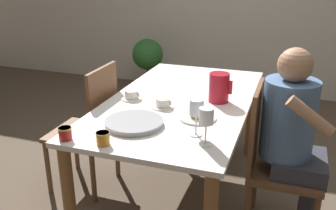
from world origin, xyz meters
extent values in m
plane|color=brown|center=(0.00, 0.00, 0.00)|extent=(20.00, 20.00, 0.00)
cube|color=silver|center=(0.00, 0.00, 0.72)|extent=(0.91, 1.67, 0.03)
cylinder|color=brown|center=(-0.40, -0.78, 0.35)|extent=(0.07, 0.07, 0.71)
cylinder|color=brown|center=(-0.40, 0.78, 0.35)|extent=(0.07, 0.07, 0.71)
cylinder|color=brown|center=(0.40, 0.78, 0.35)|extent=(0.07, 0.07, 0.71)
cylinder|color=brown|center=(0.90, 0.01, 0.20)|extent=(0.04, 0.04, 0.41)
cylinder|color=brown|center=(0.53, 0.01, 0.20)|extent=(0.04, 0.04, 0.41)
cube|color=brown|center=(0.72, -0.18, 0.42)|extent=(0.42, 0.42, 0.03)
cube|color=brown|center=(0.52, -0.18, 0.69)|extent=(0.03, 0.39, 0.50)
cylinder|color=brown|center=(-0.90, -0.30, 0.20)|extent=(0.04, 0.04, 0.41)
cylinder|color=brown|center=(-0.90, 0.07, 0.20)|extent=(0.04, 0.04, 0.41)
cylinder|color=brown|center=(-0.53, -0.30, 0.20)|extent=(0.04, 0.04, 0.41)
cylinder|color=brown|center=(-0.53, 0.07, 0.20)|extent=(0.04, 0.04, 0.41)
cube|color=brown|center=(-0.72, -0.11, 0.42)|extent=(0.42, 0.42, 0.03)
cube|color=brown|center=(-0.52, -0.11, 0.69)|extent=(0.03, 0.39, 0.50)
cylinder|color=#33333D|center=(0.86, -0.10, 0.22)|extent=(0.09, 0.09, 0.44)
cube|color=#33333D|center=(0.79, -0.18, 0.48)|extent=(0.30, 0.34, 0.11)
cylinder|color=#4C6B93|center=(0.70, -0.18, 0.76)|extent=(0.30, 0.30, 0.46)
sphere|color=#A37556|center=(0.70, -0.18, 1.08)|extent=(0.19, 0.19, 0.19)
cylinder|color=#A37556|center=(0.80, -0.39, 0.87)|extent=(0.25, 0.06, 0.20)
cylinder|color=#A31423|center=(0.25, 0.04, 0.83)|extent=(0.13, 0.13, 0.19)
cube|color=#A31423|center=(0.32, 0.04, 0.84)|extent=(0.02, 0.02, 0.09)
cone|color=#A31423|center=(0.20, 0.04, 0.91)|extent=(0.04, 0.04, 0.04)
cylinder|color=white|center=(0.24, -0.50, 0.74)|extent=(0.07, 0.07, 0.00)
cylinder|color=white|center=(0.24, -0.50, 0.80)|extent=(0.01, 0.01, 0.11)
cylinder|color=white|center=(0.24, -0.50, 0.89)|extent=(0.07, 0.07, 0.08)
cylinder|color=white|center=(0.31, -0.59, 0.74)|extent=(0.07, 0.07, 0.00)
cylinder|color=white|center=(0.31, -0.59, 0.80)|extent=(0.01, 0.01, 0.11)
cylinder|color=white|center=(0.31, -0.59, 0.89)|extent=(0.07, 0.07, 0.08)
cylinder|color=orange|center=(0.31, -0.59, 0.87)|extent=(0.06, 0.06, 0.05)
cylinder|color=silver|center=(-0.06, -0.18, 0.74)|extent=(0.15, 0.15, 0.01)
cylinder|color=silver|center=(-0.06, -0.18, 0.77)|extent=(0.09, 0.09, 0.05)
cube|color=silver|center=(-0.01, -0.18, 0.77)|extent=(0.01, 0.01, 0.03)
cylinder|color=silver|center=(-0.31, -0.10, 0.74)|extent=(0.15, 0.15, 0.01)
cylinder|color=silver|center=(-0.31, -0.10, 0.77)|extent=(0.09, 0.09, 0.05)
cube|color=silver|center=(-0.26, -0.10, 0.77)|extent=(0.01, 0.01, 0.03)
cylinder|color=#9E9EA3|center=(-0.12, -0.49, 0.74)|extent=(0.32, 0.32, 0.02)
cylinder|color=#9E9EA3|center=(-0.12, -0.49, 0.76)|extent=(0.33, 0.33, 0.01)
cylinder|color=silver|center=(0.19, -0.29, 0.74)|extent=(0.22, 0.22, 0.01)
sphere|color=tan|center=(0.19, -0.29, 0.78)|extent=(0.10, 0.10, 0.10)
cylinder|color=#C67A1E|center=(-0.17, -0.76, 0.77)|extent=(0.07, 0.07, 0.07)
cylinder|color=gold|center=(-0.17, -0.76, 0.80)|extent=(0.07, 0.07, 0.01)
cylinder|color=#A81E1E|center=(-0.38, -0.77, 0.77)|extent=(0.07, 0.07, 0.07)
cylinder|color=gold|center=(-0.38, -0.77, 0.80)|extent=(0.07, 0.07, 0.01)
cylinder|color=#4C4742|center=(-1.07, 2.04, 0.09)|extent=(0.20, 0.20, 0.18)
cylinder|color=brown|center=(-1.07, 2.04, 0.26)|extent=(0.04, 0.04, 0.16)
sphere|color=#2D6B2D|center=(-1.07, 2.04, 0.50)|extent=(0.39, 0.39, 0.39)
camera|label=1|loc=(0.69, -2.24, 1.59)|focal=40.00mm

